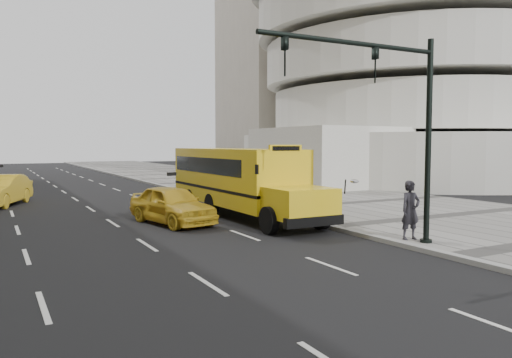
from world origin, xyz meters
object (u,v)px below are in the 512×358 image
taxi_far (0,190)px  pedestrian (410,210)px  traffic_signal (395,114)px  taxi_near (172,205)px  school_bus (237,176)px

taxi_far → pedestrian: (11.41, -17.40, 0.29)m
pedestrian → taxi_far: bearing=129.6°
traffic_signal → taxi_near: bearing=116.7°
school_bus → pedestrian: bearing=-76.7°
school_bus → taxi_far: school_bus is taller
taxi_far → pedestrian: 20.81m
taxi_near → pedestrian: size_ratio=2.41×
taxi_far → traffic_signal: bearing=-38.6°
school_bus → taxi_near: bearing=-163.9°
traffic_signal → taxi_far: bearing=119.3°
pedestrian → traffic_signal: (-1.33, -0.60, 2.99)m
taxi_far → pedestrian: bearing=-34.6°
taxi_near → taxi_far: (-5.98, 9.85, 0.02)m
taxi_near → traffic_signal: (4.10, -8.15, 3.31)m
taxi_far → traffic_signal: 20.89m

